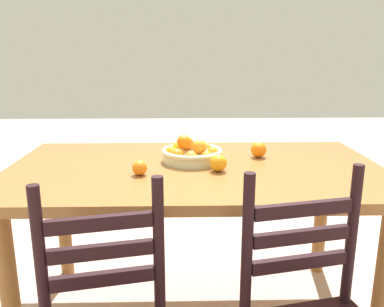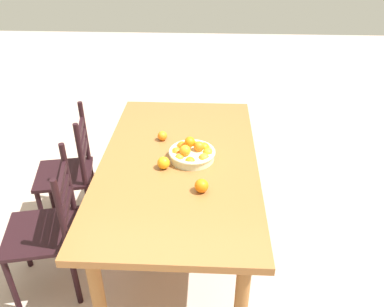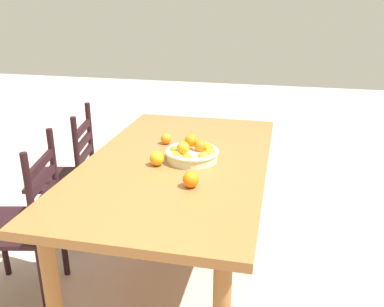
{
  "view_description": "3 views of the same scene",
  "coord_description": "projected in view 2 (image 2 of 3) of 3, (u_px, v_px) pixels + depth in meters",
  "views": [
    {
      "loc": [
        0.06,
        1.81,
        1.3
      ],
      "look_at": [
        0.01,
        -0.08,
        0.81
      ],
      "focal_mm": 37.61,
      "sensor_mm": 36.0,
      "label": 1
    },
    {
      "loc": [
        -2.09,
        -0.18,
        2.12
      ],
      "look_at": [
        0.01,
        -0.08,
        0.81
      ],
      "focal_mm": 36.69,
      "sensor_mm": 36.0,
      "label": 2
    },
    {
      "loc": [
        -2.09,
        -0.55,
        1.64
      ],
      "look_at": [
        0.01,
        -0.08,
        0.81
      ],
      "focal_mm": 39.07,
      "sensor_mm": 36.0,
      "label": 3
    }
  ],
  "objects": [
    {
      "name": "ground_plane",
      "position": [
        181.0,
        248.0,
        2.9
      ],
      "size": [
        12.0,
        12.0,
        0.0
      ],
      "primitive_type": "plane",
      "color": "#BBA191"
    },
    {
      "name": "fruit_bowl",
      "position": [
        192.0,
        153.0,
        2.48
      ],
      "size": [
        0.3,
        0.3,
        0.14
      ],
      "color": "beige",
      "rests_on": "dining_table"
    },
    {
      "name": "orange_loose_1",
      "position": [
        202.0,
        186.0,
        2.19
      ],
      "size": [
        0.08,
        0.08,
        0.08
      ],
      "primitive_type": "sphere",
      "color": "orange",
      "rests_on": "dining_table"
    },
    {
      "name": "chair_near_window",
      "position": [
        70.0,
        173.0,
        2.93
      ],
      "size": [
        0.47,
        0.47,
        0.94
      ],
      "rotation": [
        0.0,
        0.0,
        3.35
      ],
      "color": "black",
      "rests_on": "ground"
    },
    {
      "name": "orange_loose_0",
      "position": [
        164.0,
        163.0,
        2.39
      ],
      "size": [
        0.08,
        0.08,
        0.08
      ],
      "primitive_type": "sphere",
      "color": "orange",
      "rests_on": "dining_table"
    },
    {
      "name": "chair_by_cabinet",
      "position": [
        49.0,
        230.0,
        2.39
      ],
      "size": [
        0.5,
        0.5,
        0.95
      ],
      "rotation": [
        0.0,
        0.0,
        3.36
      ],
      "color": "black",
      "rests_on": "ground"
    },
    {
      "name": "dining_table",
      "position": [
        179.0,
        171.0,
        2.54
      ],
      "size": [
        1.75,
        0.99,
        0.77
      ],
      "color": "#915C2E",
      "rests_on": "ground"
    },
    {
      "name": "orange_loose_2",
      "position": [
        162.0,
        136.0,
        2.69
      ],
      "size": [
        0.07,
        0.07,
        0.07
      ],
      "primitive_type": "sphere",
      "color": "orange",
      "rests_on": "dining_table"
    }
  ]
}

